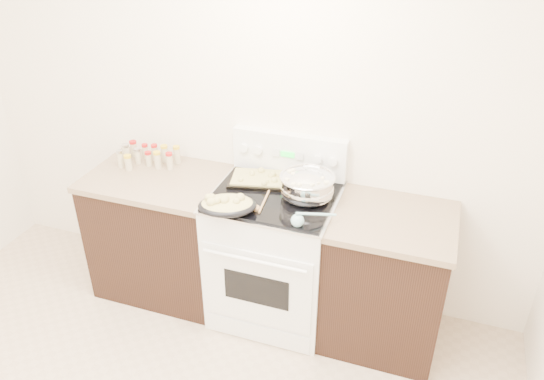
% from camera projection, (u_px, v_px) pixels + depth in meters
% --- Properties ---
extents(room_shell, '(4.10, 3.60, 2.75)m').
position_uv_depth(room_shell, '(46.00, 185.00, 1.83)').
color(room_shell, white).
rests_on(room_shell, ground).
extents(counter_left, '(0.93, 0.67, 0.92)m').
position_uv_depth(counter_left, '(164.00, 232.00, 3.76)').
color(counter_left, black).
rests_on(counter_left, ground).
extents(counter_right, '(0.73, 0.67, 0.92)m').
position_uv_depth(counter_right, '(385.00, 279.00, 3.31)').
color(counter_right, black).
rests_on(counter_right, ground).
extents(kitchen_range, '(0.78, 0.73, 1.22)m').
position_uv_depth(kitchen_range, '(275.00, 253.00, 3.50)').
color(kitchen_range, white).
rests_on(kitchen_range, ground).
extents(mixing_bowl, '(0.39, 0.39, 0.20)m').
position_uv_depth(mixing_bowl, '(307.00, 187.00, 3.19)').
color(mixing_bowl, silver).
rests_on(mixing_bowl, kitchen_range).
extents(roasting_pan, '(0.41, 0.35, 0.11)m').
position_uv_depth(roasting_pan, '(227.00, 204.00, 3.07)').
color(roasting_pan, black).
rests_on(roasting_pan, kitchen_range).
extents(baking_sheet, '(0.42, 0.34, 0.06)m').
position_uv_depth(baking_sheet, '(260.00, 179.00, 3.40)').
color(baking_sheet, black).
rests_on(baking_sheet, kitchen_range).
extents(wooden_spoon, '(0.06, 0.28, 0.04)m').
position_uv_depth(wooden_spoon, '(260.00, 205.00, 3.14)').
color(wooden_spoon, tan).
rests_on(wooden_spoon, kitchen_range).
extents(blue_ladle, '(0.23, 0.18, 0.09)m').
position_uv_depth(blue_ladle, '(300.00, 220.00, 2.96)').
color(blue_ladle, '#86C0C8').
rests_on(blue_ladle, kitchen_range).
extents(spice_jars, '(0.39, 0.25, 0.13)m').
position_uv_depth(spice_jars, '(147.00, 156.00, 3.65)').
color(spice_jars, '#BFB28C').
rests_on(spice_jars, counter_left).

